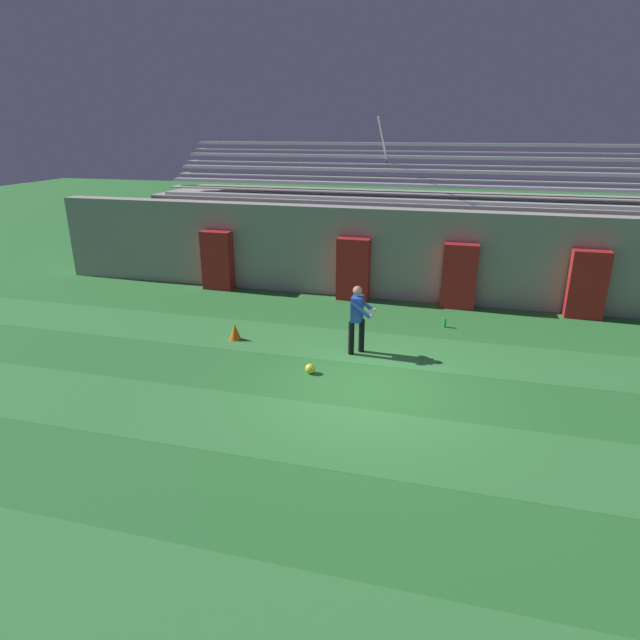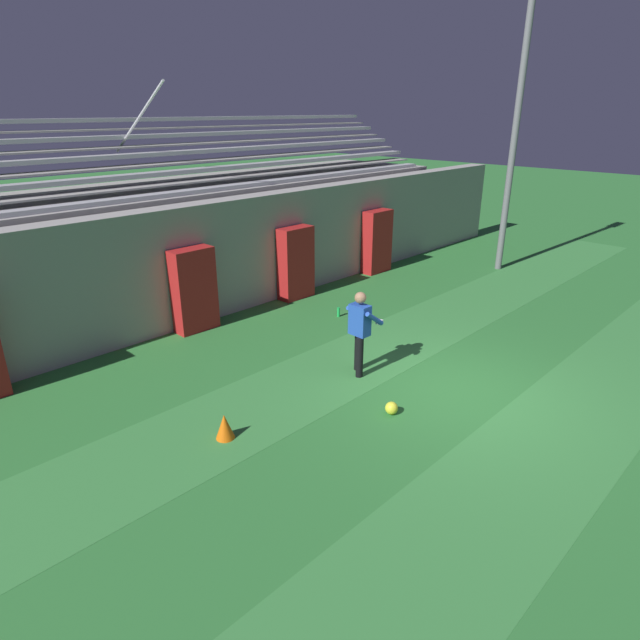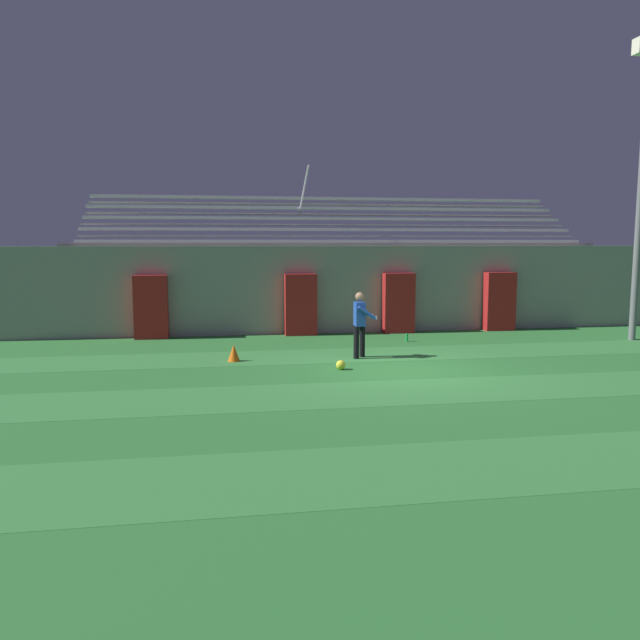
{
  "view_description": "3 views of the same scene",
  "coord_description": "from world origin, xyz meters",
  "px_view_note": "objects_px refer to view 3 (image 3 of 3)",
  "views": [
    {
      "loc": [
        1.53,
        -9.86,
        5.11
      ],
      "look_at": [
        -1.58,
        1.88,
        0.72
      ],
      "focal_mm": 30.0,
      "sensor_mm": 36.0,
      "label": 1
    },
    {
      "loc": [
        -7.88,
        -4.2,
        4.83
      ],
      "look_at": [
        -1.14,
        2.38,
        1.09
      ],
      "focal_mm": 30.0,
      "sensor_mm": 36.0,
      "label": 2
    },
    {
      "loc": [
        -4.21,
        -13.41,
        2.9
      ],
      "look_at": [
        -1.67,
        1.79,
        0.99
      ],
      "focal_mm": 35.0,
      "sensor_mm": 36.0,
      "label": 3
    }
  ],
  "objects_px": {
    "water_bottle": "(407,337)",
    "padding_pillar_far_left": "(151,307)",
    "soccer_ball": "(341,365)",
    "traffic_cone": "(234,353)",
    "padding_pillar_gate_left": "(301,305)",
    "padding_pillar_gate_right": "(398,303)",
    "padding_pillar_far_right": "(499,301)",
    "goalkeeper": "(360,320)"
  },
  "relations": [
    {
      "from": "padding_pillar_gate_left",
      "to": "padding_pillar_far_left",
      "type": "relative_size",
      "value": 1.0
    },
    {
      "from": "traffic_cone",
      "to": "water_bottle",
      "type": "height_order",
      "value": "traffic_cone"
    },
    {
      "from": "padding_pillar_gate_right",
      "to": "padding_pillar_far_right",
      "type": "relative_size",
      "value": 1.0
    },
    {
      "from": "goalkeeper",
      "to": "water_bottle",
      "type": "height_order",
      "value": "goalkeeper"
    },
    {
      "from": "padding_pillar_gate_right",
      "to": "traffic_cone",
      "type": "xyz_separation_m",
      "value": [
        -5.41,
        -4.11,
        -0.76
      ]
    },
    {
      "from": "soccer_ball",
      "to": "traffic_cone",
      "type": "relative_size",
      "value": 0.52
    },
    {
      "from": "padding_pillar_far_left",
      "to": "traffic_cone",
      "type": "relative_size",
      "value": 4.6
    },
    {
      "from": "padding_pillar_far_left",
      "to": "traffic_cone",
      "type": "bearing_deg",
      "value": -60.16
    },
    {
      "from": "padding_pillar_far_right",
      "to": "goalkeeper",
      "type": "height_order",
      "value": "padding_pillar_far_right"
    },
    {
      "from": "padding_pillar_gate_right",
      "to": "water_bottle",
      "type": "bearing_deg",
      "value": -98.63
    },
    {
      "from": "padding_pillar_far_right",
      "to": "goalkeeper",
      "type": "xyz_separation_m",
      "value": [
        -5.72,
        -4.16,
        -0.01
      ]
    },
    {
      "from": "padding_pillar_far_left",
      "to": "traffic_cone",
      "type": "distance_m",
      "value": 4.79
    },
    {
      "from": "padding_pillar_far_right",
      "to": "soccer_ball",
      "type": "relative_size",
      "value": 8.78
    },
    {
      "from": "traffic_cone",
      "to": "water_bottle",
      "type": "xyz_separation_m",
      "value": [
        5.14,
        2.29,
        -0.09
      ]
    },
    {
      "from": "padding_pillar_gate_left",
      "to": "goalkeeper",
      "type": "distance_m",
      "value": 4.27
    },
    {
      "from": "padding_pillar_gate_left",
      "to": "padding_pillar_far_left",
      "type": "height_order",
      "value": "same"
    },
    {
      "from": "padding_pillar_gate_right",
      "to": "water_bottle",
      "type": "distance_m",
      "value": 2.03
    },
    {
      "from": "padding_pillar_gate_right",
      "to": "water_bottle",
      "type": "xyz_separation_m",
      "value": [
        -0.28,
        -1.82,
        -0.85
      ]
    },
    {
      "from": "goalkeeper",
      "to": "soccer_ball",
      "type": "distance_m",
      "value": 1.79
    },
    {
      "from": "soccer_ball",
      "to": "water_bottle",
      "type": "relative_size",
      "value": 0.92
    },
    {
      "from": "goalkeeper",
      "to": "water_bottle",
      "type": "relative_size",
      "value": 6.96
    },
    {
      "from": "soccer_ball",
      "to": "padding_pillar_gate_right",
      "type": "bearing_deg",
      "value": 61.44
    },
    {
      "from": "water_bottle",
      "to": "soccer_ball",
      "type": "bearing_deg",
      "value": -126.38
    },
    {
      "from": "water_bottle",
      "to": "padding_pillar_far_left",
      "type": "bearing_deg",
      "value": 166.34
    },
    {
      "from": "padding_pillar_gate_left",
      "to": "soccer_ball",
      "type": "relative_size",
      "value": 8.78
    },
    {
      "from": "padding_pillar_gate_left",
      "to": "goalkeeper",
      "type": "xyz_separation_m",
      "value": [
        0.95,
        -4.16,
        -0.01
      ]
    },
    {
      "from": "padding_pillar_gate_right",
      "to": "padding_pillar_far_right",
      "type": "height_order",
      "value": "same"
    },
    {
      "from": "padding_pillar_far_left",
      "to": "padding_pillar_far_right",
      "type": "bearing_deg",
      "value": 0.0
    },
    {
      "from": "padding_pillar_far_right",
      "to": "padding_pillar_far_left",
      "type": "bearing_deg",
      "value": 180.0
    },
    {
      "from": "padding_pillar_far_left",
      "to": "water_bottle",
      "type": "height_order",
      "value": "padding_pillar_far_left"
    },
    {
      "from": "padding_pillar_gate_right",
      "to": "padding_pillar_far_left",
      "type": "xyz_separation_m",
      "value": [
        -7.77,
        0.0,
        0.0
      ]
    },
    {
      "from": "soccer_ball",
      "to": "water_bottle",
      "type": "height_order",
      "value": "water_bottle"
    },
    {
      "from": "padding_pillar_gate_left",
      "to": "soccer_ball",
      "type": "height_order",
      "value": "padding_pillar_gate_left"
    },
    {
      "from": "padding_pillar_gate_right",
      "to": "padding_pillar_far_left",
      "type": "relative_size",
      "value": 1.0
    },
    {
      "from": "padding_pillar_far_left",
      "to": "soccer_ball",
      "type": "height_order",
      "value": "padding_pillar_far_left"
    },
    {
      "from": "padding_pillar_gate_left",
      "to": "padding_pillar_far_right",
      "type": "height_order",
      "value": "same"
    },
    {
      "from": "soccer_ball",
      "to": "goalkeeper",
      "type": "bearing_deg",
      "value": 60.72
    },
    {
      "from": "padding_pillar_far_left",
      "to": "goalkeeper",
      "type": "xyz_separation_m",
      "value": [
        5.53,
        -4.16,
        -0.01
      ]
    },
    {
      "from": "padding_pillar_gate_left",
      "to": "traffic_cone",
      "type": "height_order",
      "value": "padding_pillar_gate_left"
    },
    {
      "from": "padding_pillar_far_right",
      "to": "traffic_cone",
      "type": "bearing_deg",
      "value": -155.2
    },
    {
      "from": "padding_pillar_gate_right",
      "to": "traffic_cone",
      "type": "height_order",
      "value": "padding_pillar_gate_right"
    },
    {
      "from": "padding_pillar_gate_right",
      "to": "soccer_ball",
      "type": "xyz_separation_m",
      "value": [
        -3.02,
        -5.54,
        -0.86
      ]
    }
  ]
}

